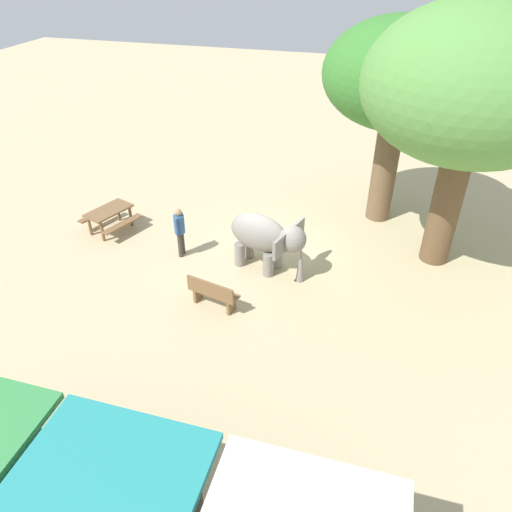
{
  "coord_description": "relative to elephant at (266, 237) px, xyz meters",
  "views": [
    {
      "loc": [
        -2.95,
        12.1,
        8.39
      ],
      "look_at": [
        0.12,
        1.32,
        0.8
      ],
      "focal_mm": 33.76,
      "sensor_mm": 36.0,
      "label": 1
    }
  ],
  "objects": [
    {
      "name": "ground_plane",
      "position": [
        0.01,
        -0.72,
        -1.09
      ],
      "size": [
        60.0,
        60.0,
        0.0
      ],
      "primitive_type": "plane",
      "color": "tan"
    },
    {
      "name": "wooden_bench",
      "position": [
        0.88,
        2.12,
        -0.62
      ],
      "size": [
        1.45,
        0.7,
        0.88
      ],
      "rotation": [
        0.0,
        0.0,
        2.92
      ],
      "color": "brown",
      "rests_on": "ground_plane"
    },
    {
      "name": "shade_tree_secondary",
      "position": [
        -2.99,
        -4.12,
        3.66
      ],
      "size": [
        4.65,
        4.26,
        6.5
      ],
      "color": "brown",
      "rests_on": "ground_plane"
    },
    {
      "name": "shade_tree_main",
      "position": [
        -4.84,
        -1.93,
        4.06
      ],
      "size": [
        5.74,
        5.26,
        7.26
      ],
      "color": "brown",
      "rests_on": "ground_plane"
    },
    {
      "name": "picnic_table_near",
      "position": [
        5.56,
        -0.71,
        -0.5
      ],
      "size": [
        1.91,
        1.92,
        0.78
      ],
      "rotation": [
        0.0,
        0.0,
        4.36
      ],
      "color": "brown",
      "rests_on": "ground_plane"
    },
    {
      "name": "elephant",
      "position": [
        0.0,
        0.0,
        0.0
      ],
      "size": [
        2.48,
        1.8,
        1.71
      ],
      "rotation": [
        0.0,
        0.0,
        2.85
      ],
      "color": "gray",
      "rests_on": "ground_plane"
    },
    {
      "name": "person_handler",
      "position": [
        2.69,
        0.03,
        -0.14
      ],
      "size": [
        0.32,
        0.51,
        1.62
      ],
      "rotation": [
        0.0,
        0.0,
        -3.1
      ],
      "color": "#3F3833",
      "rests_on": "ground_plane"
    }
  ]
}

